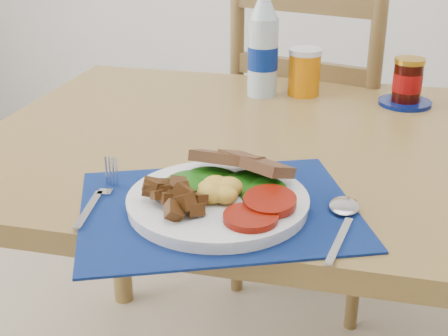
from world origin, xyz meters
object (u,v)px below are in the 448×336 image
at_px(breakfast_plate, 214,197).
at_px(jam_on_saucer, 407,84).
at_px(chair_far, 316,115).
at_px(water_bottle, 263,51).
at_px(juice_glass, 304,73).

xyz_separation_m(breakfast_plate, jam_on_saucer, (0.30, 0.62, 0.03)).
xyz_separation_m(chair_far, jam_on_saucer, (0.23, -0.30, 0.19)).
xyz_separation_m(water_bottle, jam_on_saucer, (0.34, 0.00, -0.06)).
bearing_deg(jam_on_saucer, juice_glass, 174.23).
distance_m(chair_far, breakfast_plate, 0.93).
bearing_deg(juice_glass, chair_far, 87.91).
relative_size(water_bottle, juice_glass, 2.34).
bearing_deg(breakfast_plate, chair_far, 98.67).
relative_size(breakfast_plate, jam_on_saucer, 2.28).
height_order(juice_glass, jam_on_saucer, jam_on_saucer).
distance_m(chair_far, water_bottle, 0.41).
height_order(breakfast_plate, juice_glass, juice_glass).
distance_m(breakfast_plate, juice_glass, 0.64).
bearing_deg(breakfast_plate, water_bottle, 106.54).
height_order(chair_far, jam_on_saucer, chair_far).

